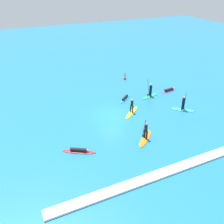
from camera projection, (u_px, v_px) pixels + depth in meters
name	position (u px, v px, depth m)	size (l,w,h in m)	color
ground_plane	(112.00, 116.00, 28.09)	(120.00, 120.00, 0.00)	#1E6B93
surfer_on_orange_board	(145.00, 136.00, 23.96)	(2.81, 2.56, 2.11)	orange
surfer_on_purple_board	(169.00, 90.00, 34.00)	(2.55, 0.89, 0.42)	purple
surfer_on_teal_board	(183.00, 107.00, 29.06)	(2.56, 2.33, 2.26)	#33C6CC
surfer_on_blue_board	(125.00, 98.00, 31.84)	(2.72, 2.45, 0.39)	#1E8CD1
surfer_on_yellow_board	(132.00, 109.00, 28.50)	(2.86, 2.49, 1.77)	yellow
surfer_on_red_board	(79.00, 151.00, 22.28)	(2.98, 2.08, 0.43)	red
surfer_on_green_board	(150.00, 93.00, 32.28)	(2.92, 1.40, 2.37)	#23B266
marker_buoy	(125.00, 78.00, 37.79)	(0.41, 0.41, 1.14)	red
wave_crest	(165.00, 172.00, 19.91)	(19.72, 0.90, 0.18)	white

